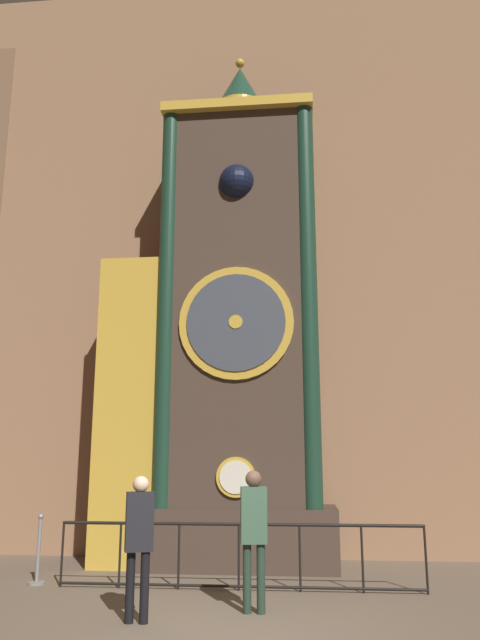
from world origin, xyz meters
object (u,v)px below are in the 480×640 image
visitor_far (254,525)px  clock_tower (222,334)px  visitor_near (139,533)px  stanchion_post (38,561)px

visitor_far → clock_tower: bearing=95.3°
visitor_near → stanchion_post: visitor_near is taller
clock_tower → stanchion_post: clock_tower is taller
visitor_far → stanchion_post: visitor_far is taller
stanchion_post → visitor_near: bearing=-45.3°
clock_tower → visitor_near: clock_tower is taller
visitor_far → stanchion_post: 4.01m
visitor_near → visitor_far: visitor_far is taller
clock_tower → stanchion_post: size_ratio=9.86×
stanchion_post → visitor_far: bearing=-24.0°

